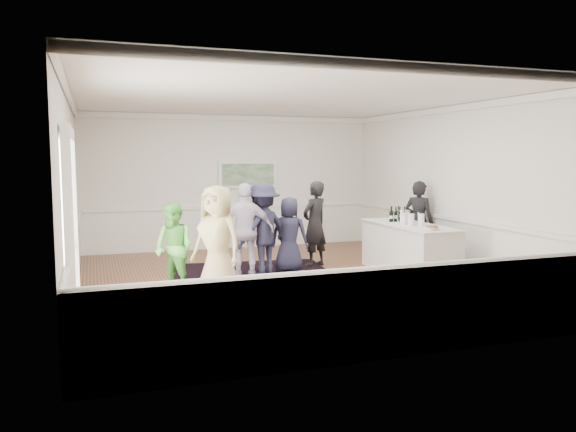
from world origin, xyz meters
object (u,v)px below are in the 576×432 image
object	(u,v)px
serving_table	(409,249)
guest_dark_b	(315,224)
guest_tan	(217,242)
guest_lilac	(246,231)
bartender	(419,222)
ice_bucket	(403,217)
nut_bowl	(432,228)
guest_green	(174,248)
guest_dark_a	(263,229)
guest_navy	(289,235)

from	to	relation	value
serving_table	guest_dark_b	world-z (taller)	guest_dark_b
guest_tan	guest_lilac	bearing A→B (deg)	106.80
bartender	ice_bucket	world-z (taller)	bartender
guest_lilac	nut_bowl	xyz separation A→B (m)	(2.91, -1.55, 0.11)
nut_bowl	guest_green	bearing A→B (deg)	169.09
serving_table	ice_bucket	bearing A→B (deg)	92.00
serving_table	guest_lilac	distance (m)	3.10
guest_green	guest_dark_b	xyz separation A→B (m)	(3.00, 1.33, 0.12)
guest_green	guest_dark_a	bearing A→B (deg)	77.90
bartender	guest_dark_b	xyz separation A→B (m)	(-2.16, 0.40, 0.00)
nut_bowl	guest_dark_a	bearing A→B (deg)	146.91
serving_table	guest_lilac	bearing A→B (deg)	167.37
guest_lilac	ice_bucket	size ratio (longest dim) A/B	6.66
guest_green	guest_navy	distance (m)	2.50
bartender	guest_lilac	xyz separation A→B (m)	(-3.76, -0.21, 0.01)
bartender	guest_dark_b	size ratio (longest dim) A/B	1.00
guest_dark_b	guest_dark_a	bearing A→B (deg)	-5.61
guest_navy	nut_bowl	distance (m)	2.68
serving_table	nut_bowl	size ratio (longest dim) A/B	9.46
guest_green	guest_dark_b	world-z (taller)	guest_dark_b
guest_green	nut_bowl	bearing A→B (deg)	41.53
guest_lilac	ice_bucket	xyz separation A→B (m)	(2.99, -0.46, 0.19)
serving_table	bartender	bearing A→B (deg)	49.28
bartender	guest_lilac	world-z (taller)	guest_lilac
guest_navy	guest_dark_a	bearing A→B (deg)	42.53
guest_navy	guest_green	bearing A→B (deg)	54.04
guest_tan	guest_green	distance (m)	0.83
guest_lilac	guest_navy	xyz separation A→B (m)	(0.92, 0.22, -0.14)
serving_table	guest_navy	bearing A→B (deg)	156.80
guest_dark_a	guest_navy	distance (m)	0.59
serving_table	ice_bucket	distance (m)	0.62
guest_navy	ice_bucket	size ratio (longest dim) A/B	5.56
nut_bowl	guest_tan	bearing A→B (deg)	176.03
guest_navy	ice_bucket	world-z (taller)	guest_navy
guest_green	guest_dark_a	world-z (taller)	guest_dark_a
bartender	ice_bucket	xyz separation A→B (m)	(-0.77, -0.67, 0.20)
serving_table	guest_lilac	world-z (taller)	guest_lilac
guest_green	ice_bucket	size ratio (longest dim) A/B	5.65
guest_green	guest_lilac	bearing A→B (deg)	79.65
bartender	guest_green	bearing A→B (deg)	66.56
bartender	guest_green	world-z (taller)	bartender
bartender	guest_dark_a	world-z (taller)	guest_dark_a
guest_lilac	guest_dark_a	distance (m)	0.37
guest_lilac	nut_bowl	size ratio (longest dim) A/B	7.05
guest_dark_a	ice_bucket	distance (m)	2.71
bartender	guest_navy	distance (m)	2.85
serving_table	guest_navy	distance (m)	2.28
guest_green	ice_bucket	bearing A→B (deg)	55.83
guest_tan	guest_green	xyz separation A→B (m)	(-0.59, 0.57, -0.15)
serving_table	guest_dark_a	size ratio (longest dim) A/B	1.35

